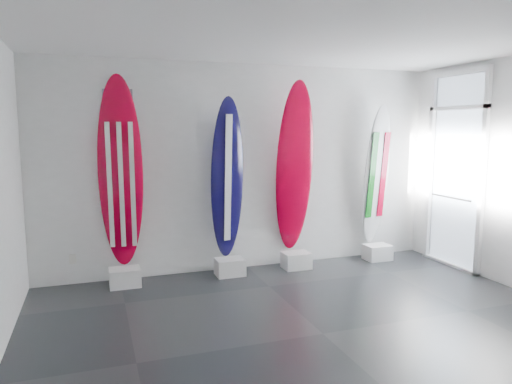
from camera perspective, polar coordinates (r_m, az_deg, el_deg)
name	(u,v)px	position (r m, az deg, el deg)	size (l,w,h in m)	color
floor	(323,334)	(5.06, 8.08, -16.61)	(6.00, 6.00, 0.00)	black
ceiling	(329,29)	(4.71, 8.81, 18.91)	(6.00, 6.00, 0.00)	white
wall_back	(247,168)	(6.95, -1.15, 2.93)	(6.00, 6.00, 0.00)	silver
display_block_usa	(125,277)	(6.58, -15.55, -9.91)	(0.40, 0.30, 0.24)	white
surfboard_usa	(121,173)	(6.40, -16.05, 2.22)	(0.57, 0.08, 2.53)	#99001B
display_block_navy	(230,267)	(6.81, -3.17, -9.03)	(0.40, 0.30, 0.24)	white
surfboard_navy	(227,178)	(6.65, -3.49, 1.65)	(0.52, 0.08, 2.28)	black
display_block_swiss	(296,260)	(7.15, 4.88, -8.23)	(0.40, 0.30, 0.24)	white
surfboard_swiss	(295,168)	(6.99, 4.68, 2.94)	(0.57, 0.08, 2.54)	#99001B
display_block_italy	(377,252)	(7.81, 14.45, -7.07)	(0.40, 0.30, 0.24)	white
surfboard_italy	(376,175)	(7.68, 14.35, 1.97)	(0.50, 0.08, 2.22)	silver
wall_outlet	(73,259)	(6.80, -21.28, -7.56)	(0.09, 0.02, 0.13)	silver
glass_door	(455,172)	(7.64, 22.96, 2.19)	(0.12, 1.16, 2.85)	white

